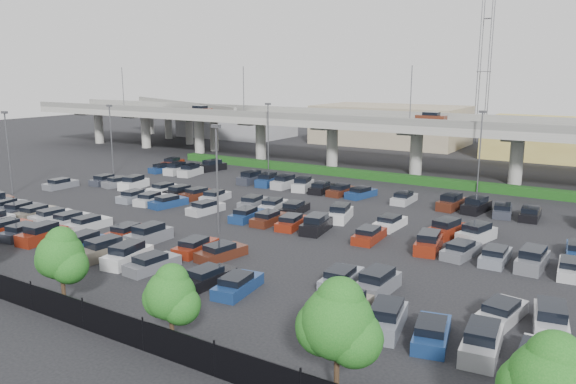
# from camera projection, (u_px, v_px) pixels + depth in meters

# --- Properties ---
(ground) EXTENTS (280.00, 280.00, 0.00)m
(ground) POSITION_uv_depth(u_px,v_px,m) (266.00, 216.00, 59.68)
(ground) COLOR black
(overpass) EXTENTS (150.00, 13.00, 15.80)m
(overpass) POSITION_uv_depth(u_px,v_px,m) (384.00, 126.00, 84.79)
(overpass) COLOR gray
(overpass) RESTS_ON ground
(on_ramp) EXTENTS (50.93, 30.13, 8.80)m
(on_ramp) POSITION_uv_depth(u_px,v_px,m) (179.00, 110.00, 120.97)
(on_ramp) COLOR gray
(on_ramp) RESTS_ON ground
(hedge) EXTENTS (66.00, 1.60, 1.10)m
(hedge) POSITION_uv_depth(u_px,v_px,m) (365.00, 175.00, 80.25)
(hedge) COLOR #113810
(hedge) RESTS_ON ground
(fence) EXTENTS (70.00, 0.10, 2.00)m
(fence) POSITION_uv_depth(u_px,v_px,m) (22.00, 294.00, 36.34)
(fence) COLOR black
(fence) RESTS_ON ground
(tree_row) EXTENTS (65.07, 3.66, 5.94)m
(tree_row) POSITION_uv_depth(u_px,v_px,m) (46.00, 251.00, 36.62)
(tree_row) COLOR #332316
(tree_row) RESTS_ON ground
(parked_cars) EXTENTS (63.13, 41.69, 1.67)m
(parked_cars) POSITION_uv_depth(u_px,v_px,m) (239.00, 216.00, 57.17)
(parked_cars) COLOR #BABABC
(parked_cars) RESTS_ON ground
(light_poles) EXTENTS (66.90, 48.38, 10.30)m
(light_poles) POSITION_uv_depth(u_px,v_px,m) (245.00, 152.00, 62.17)
(light_poles) COLOR #4F4F54
(light_poles) RESTS_ON ground
(distant_buildings) EXTENTS (138.00, 24.00, 9.00)m
(distant_buildings) POSITION_uv_depth(u_px,v_px,m) (510.00, 134.00, 103.60)
(distant_buildings) COLOR gray
(distant_buildings) RESTS_ON ground
(comm_tower) EXTENTS (2.40, 2.40, 30.00)m
(comm_tower) POSITION_uv_depth(u_px,v_px,m) (484.00, 68.00, 115.54)
(comm_tower) COLOR #4F4F54
(comm_tower) RESTS_ON ground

